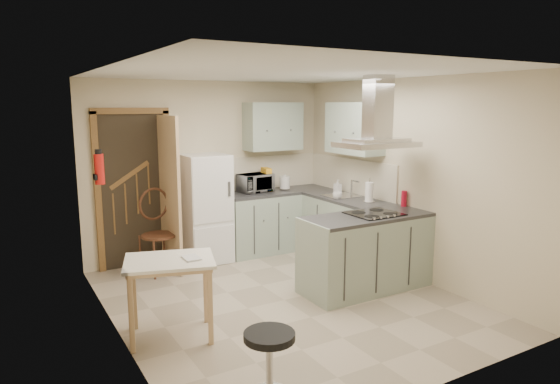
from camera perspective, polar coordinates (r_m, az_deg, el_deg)
floor at (r=5.75m, az=0.50°, el=-12.24°), size 4.20×4.20×0.00m
ceiling at (r=5.33m, az=0.54°, el=13.50°), size 4.20×4.20×0.00m
back_wall at (r=7.26m, az=-8.02°, el=2.59°), size 3.60×0.00×3.60m
left_wall at (r=4.75m, az=-18.48°, el=-1.75°), size 0.00×4.20×4.20m
right_wall at (r=6.50m, az=14.28°, el=1.51°), size 0.00×4.20×4.20m
doorway at (r=6.92m, az=-16.33°, el=0.25°), size 1.10×0.12×2.10m
fridge at (r=7.00m, az=-8.50°, el=-1.86°), size 0.60×0.60×1.50m
counter_back at (r=7.41m, az=-2.26°, el=-3.46°), size 1.08×0.60×0.90m
counter_right at (r=7.30m, az=6.11°, el=-3.73°), size 0.60×1.95×0.90m
splashback at (r=7.68m, az=-1.33°, el=2.33°), size 1.68×0.02×0.50m
wall_cabinet_back at (r=7.47m, az=-0.81°, el=7.51°), size 0.85×0.35×0.70m
wall_cabinet_right at (r=6.96m, az=8.51°, el=7.22°), size 0.35×0.90×0.70m
peninsula at (r=6.02m, az=9.86°, el=-6.79°), size 1.55×0.65×0.90m
hob at (r=5.97m, az=10.72°, el=-2.44°), size 0.58×0.50×0.01m
extractor_hood at (r=5.86m, az=10.98°, el=5.36°), size 0.90×0.55×0.10m
sink at (r=7.06m, az=7.02°, el=-0.43°), size 0.45×0.40×0.01m
fire_extinguisher at (r=5.59m, az=-19.95°, el=2.47°), size 0.10×0.10×0.32m
drop_leaf_table at (r=4.89m, az=-12.37°, el=-11.76°), size 0.95×0.82×0.76m
bentwood_chair at (r=6.65m, az=-13.70°, el=-4.86°), size 0.54×0.54×1.00m
stool at (r=3.94m, az=-1.21°, el=-19.11°), size 0.40×0.40×0.52m
microwave at (r=7.35m, az=-2.85°, el=1.05°), size 0.52×0.39×0.27m
kettle at (r=7.51m, az=0.55°, el=1.11°), size 0.18×0.18×0.23m
cereal_box at (r=7.42m, az=-1.57°, el=1.45°), size 0.12×0.24×0.34m
soap_bottle at (r=7.31m, az=6.60°, el=0.66°), size 0.09×0.09×0.19m
paper_towel at (r=6.67m, az=10.17°, el=0.02°), size 0.14×0.14×0.27m
cup at (r=6.82m, az=6.60°, el=-0.40°), size 0.13×0.13×0.10m
red_bottle at (r=6.49m, az=13.98°, el=-0.73°), size 0.08×0.08×0.20m
book at (r=4.71m, az=-10.94°, el=-7.12°), size 0.15×0.20×0.09m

